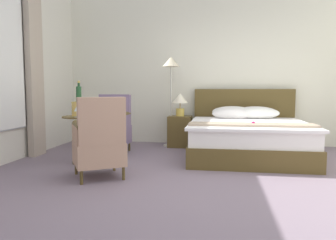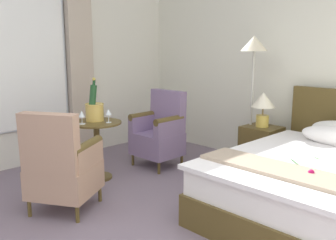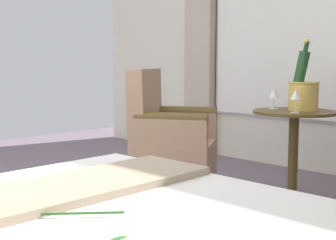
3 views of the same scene
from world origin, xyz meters
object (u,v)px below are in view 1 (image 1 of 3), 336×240
object	(u,v)px
bed	(247,136)
armchair_by_window	(112,126)
wine_glass_near_bucket	(77,109)
armchair_facing_bed	(99,142)
nightstand	(180,131)
bedside_lamp	(180,101)
champagne_bucket	(79,106)
floor_lamp_brass	(171,73)
side_table_round	(83,134)
wine_glass_near_edge	(94,108)

from	to	relation	value
bed	armchair_by_window	bearing A→B (deg)	-178.47
bed	wine_glass_near_bucket	size ratio (longest dim) A/B	13.83
wine_glass_near_bucket	armchair_facing_bed	world-z (taller)	armchair_facing_bed
nightstand	bedside_lamp	xyz separation A→B (m)	(-0.00, 0.00, 0.57)
champagne_bucket	armchair_by_window	xyz separation A→B (m)	(0.21, 0.84, -0.38)
bedside_lamp	floor_lamp_brass	world-z (taller)	floor_lamp_brass
floor_lamp_brass	side_table_round	world-z (taller)	floor_lamp_brass
wine_glass_near_edge	armchair_facing_bed	bearing A→B (deg)	-64.72
nightstand	bedside_lamp	bearing A→B (deg)	180.00
side_table_round	champagne_bucket	bearing A→B (deg)	159.20
floor_lamp_brass	side_table_round	xyz separation A→B (m)	(-1.03, -1.61, -0.94)
nightstand	wine_glass_near_bucket	bearing A→B (deg)	-124.44
champagne_bucket	armchair_by_window	bearing A→B (deg)	76.09
floor_lamp_brass	wine_glass_near_edge	size ratio (longest dim) A/B	10.39
nightstand	wine_glass_near_bucket	distance (m)	2.20
bedside_lamp	wine_glass_near_edge	size ratio (longest dim) A/B	2.63
bed	wine_glass_near_edge	bearing A→B (deg)	-159.29
wine_glass_near_bucket	armchair_by_window	distance (m)	1.11
nightstand	wine_glass_near_bucket	xyz separation A→B (m)	(-1.21, -1.77, 0.50)
armchair_by_window	armchair_facing_bed	distance (m)	1.65
bedside_lamp	champagne_bucket	distance (m)	2.02
bedside_lamp	wine_glass_near_edge	world-z (taller)	bedside_lamp
bedside_lamp	floor_lamp_brass	size ratio (longest dim) A/B	0.25
bed	bedside_lamp	size ratio (longest dim) A/B	5.00
armchair_facing_bed	wine_glass_near_edge	bearing A→B (deg)	115.28
armchair_facing_bed	wine_glass_near_bucket	bearing A→B (deg)	133.49
bed	bedside_lamp	world-z (taller)	bed
side_table_round	armchair_facing_bed	distance (m)	0.90
bed	floor_lamp_brass	xyz separation A→B (m)	(-1.34, 0.68, 1.05)
bedside_lamp	wine_glass_near_bucket	size ratio (longest dim) A/B	2.77
bed	side_table_round	world-z (taller)	bed
wine_glass_near_edge	wine_glass_near_bucket	bearing A→B (deg)	-119.32
wine_glass_near_edge	armchair_facing_bed	world-z (taller)	armchair_facing_bed
bed	wine_glass_near_bucket	distance (m)	2.67
floor_lamp_brass	side_table_round	size ratio (longest dim) A/B	2.44
bedside_lamp	wine_glass_near_bucket	bearing A→B (deg)	-124.44
champagne_bucket	floor_lamp_brass	bearing A→B (deg)	55.26
armchair_facing_bed	floor_lamp_brass	bearing A→B (deg)	77.73
floor_lamp_brass	wine_glass_near_bucket	xyz separation A→B (m)	(-1.04, -1.78, -0.58)
bed	wine_glass_near_edge	distance (m)	2.44
armchair_by_window	champagne_bucket	bearing A→B (deg)	-103.91
floor_lamp_brass	wine_glass_near_edge	distance (m)	1.86
floor_lamp_brass	armchair_by_window	size ratio (longest dim) A/B	1.70
bedside_lamp	side_table_round	size ratio (longest dim) A/B	0.62
bed	armchair_by_window	xyz separation A→B (m)	(-2.23, -0.06, 0.12)
wine_glass_near_bucket	wine_glass_near_edge	size ratio (longest dim) A/B	0.95
champagne_bucket	armchair_facing_bed	xyz separation A→B (m)	(0.59, -0.76, -0.38)
armchair_facing_bed	armchair_by_window	bearing A→B (deg)	103.27
wine_glass_near_bucket	wine_glass_near_edge	world-z (taller)	wine_glass_near_edge
side_table_round	wine_glass_near_edge	xyz separation A→B (m)	(0.13, 0.08, 0.37)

